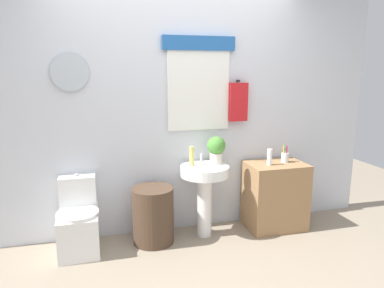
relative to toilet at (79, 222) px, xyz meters
name	(u,v)px	position (x,y,z in m)	size (l,w,h in m)	color
ground_plane	(208,286)	(1.01, -0.88, -0.27)	(8.00, 8.00, 0.00)	gray
back_wall	(176,108)	(1.01, 0.27, 1.03)	(4.40, 0.18, 2.60)	silver
toilet	(79,222)	(0.00, 0.00, 0.00)	(0.38, 0.51, 0.71)	white
laundry_hamper	(153,215)	(0.70, -0.03, 0.01)	(0.41, 0.41, 0.56)	#4C3828
pedestal_sink	(205,184)	(1.23, -0.03, 0.28)	(0.49, 0.49, 0.75)	white
faucet	(201,158)	(1.23, 0.09, 0.52)	(0.03, 0.03, 0.10)	silver
wooden_cabinet	(275,195)	(2.03, -0.03, 0.09)	(0.61, 0.44, 0.72)	#9E754C
soap_bottle	(192,156)	(1.11, 0.02, 0.57)	(0.05, 0.05, 0.20)	#DBD166
potted_plant	(216,148)	(1.37, 0.03, 0.63)	(0.19, 0.19, 0.28)	beige
lotion_bottle	(270,157)	(1.92, -0.07, 0.53)	(0.05, 0.05, 0.17)	white
toothbrush_cup	(285,157)	(2.14, -0.01, 0.50)	(0.08, 0.08, 0.19)	silver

